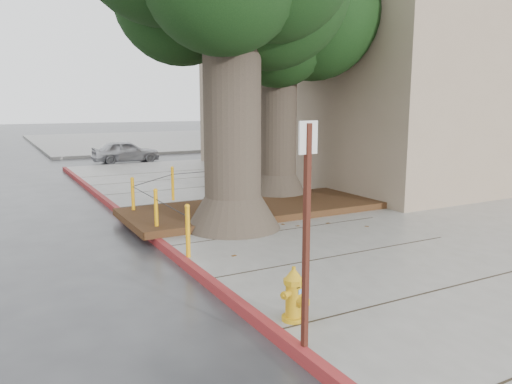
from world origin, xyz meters
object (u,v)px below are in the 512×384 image
Objects in this scene: signpost at (307,223)px; car_red at (279,142)px; fire_hydrant at (294,294)px; car_silver at (126,152)px.

signpost is 24.60m from car_red.
signpost reaches higher than car_red.
signpost reaches higher than fire_hydrant.
signpost is 0.74× the size of car_red.
car_red is at bearing -80.19° from car_silver.
fire_hydrant is at bearing 156.51° from car_red.
fire_hydrant is 0.28× the size of signpost.
car_silver is (2.71, 18.95, 0.05)m from fire_hydrant.
signpost is 19.83m from car_silver.
fire_hydrant is 0.22× the size of car_silver.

